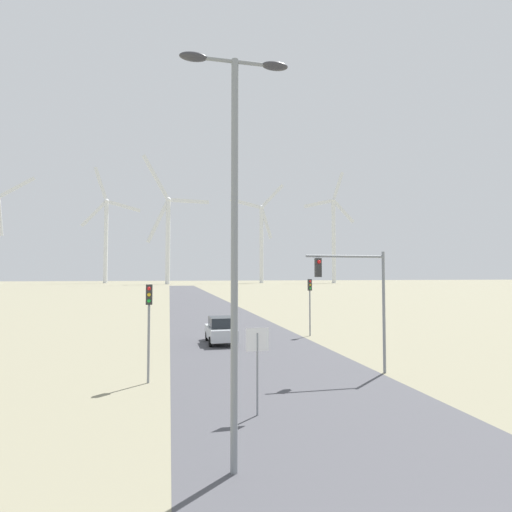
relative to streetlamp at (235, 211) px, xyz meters
name	(u,v)px	position (x,y,z in m)	size (l,w,h in m)	color
road_surface	(210,312)	(3.52, 41.46, -6.39)	(10.00, 240.00, 0.01)	#47474C
streetlamp	(235,211)	(0.00, 0.00, 0.00)	(2.79, 0.32, 10.31)	gray
stop_sign_near	(257,354)	(1.40, 3.72, -4.32)	(0.81, 0.07, 2.97)	gray
traffic_light_post_near_left	(149,311)	(-2.45, 8.70, -3.22)	(0.28, 0.33, 4.35)	gray
traffic_light_post_near_right	(310,294)	(9.23, 20.03, -3.17)	(0.28, 0.34, 4.43)	gray
traffic_light_mast_overhead	(357,287)	(7.36, 8.13, -2.20)	(4.08, 0.34, 5.93)	gray
car_approaching	(221,330)	(1.98, 18.20, -5.48)	(1.88, 4.13, 1.83)	#B7BCC1
wind_turbine_left	(106,232)	(-35.81, 220.79, 21.48)	(30.03, 12.59, 63.48)	silver
wind_turbine_center	(168,230)	(-2.42, 188.53, 20.12)	(33.35, 18.36, 61.41)	silver
wind_turbine_right	(261,236)	(48.47, 206.04, 19.73)	(30.61, 2.60, 55.93)	silver
wind_turbine_far_right	(334,233)	(88.05, 198.04, 21.71)	(27.60, 7.32, 62.46)	silver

